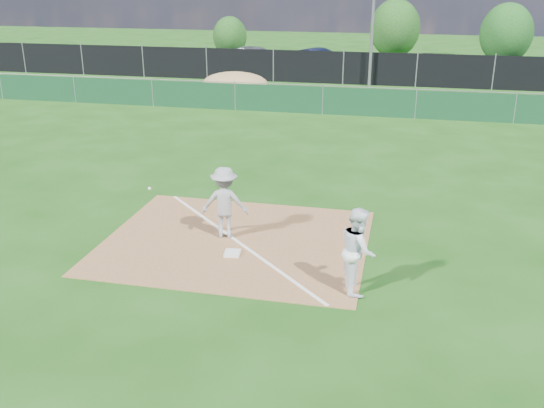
{
  "coord_description": "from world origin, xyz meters",
  "views": [
    {
      "loc": [
        3.62,
        -11.33,
        5.8
      ],
      "look_at": [
        0.85,
        1.0,
        1.0
      ],
      "focal_mm": 40.0,
      "sensor_mm": 36.0,
      "label": 1
    }
  ],
  "objects_px": {
    "tree_left": "(230,36)",
    "car_right": "(436,63)",
    "play_at_first": "(225,203)",
    "car_mid": "(320,59)",
    "light_pole": "(373,10)",
    "first_base": "(232,253)",
    "tree_right": "(506,33)",
    "car_left": "(256,57)",
    "tree_mid": "(395,28)",
    "runner": "(358,250)"
  },
  "relations": [
    {
      "from": "tree_left",
      "to": "car_right",
      "type": "bearing_deg",
      "value": -17.33
    },
    {
      "from": "play_at_first",
      "to": "car_mid",
      "type": "distance_m",
      "value": 26.95
    },
    {
      "from": "light_pole",
      "to": "first_base",
      "type": "distance_m",
      "value": 22.83
    },
    {
      "from": "car_mid",
      "to": "tree_right",
      "type": "relative_size",
      "value": 0.99
    },
    {
      "from": "light_pole",
      "to": "car_mid",
      "type": "relative_size",
      "value": 1.98
    },
    {
      "from": "tree_right",
      "to": "car_left",
      "type": "bearing_deg",
      "value": -161.48
    },
    {
      "from": "light_pole",
      "to": "car_mid",
      "type": "distance_m",
      "value": 7.26
    },
    {
      "from": "first_base",
      "to": "tree_mid",
      "type": "height_order",
      "value": "tree_mid"
    },
    {
      "from": "tree_mid",
      "to": "play_at_first",
      "type": "bearing_deg",
      "value": -94.61
    },
    {
      "from": "tree_left",
      "to": "tree_mid",
      "type": "xyz_separation_m",
      "value": [
        11.87,
        1.53,
        0.65
      ]
    },
    {
      "from": "play_at_first",
      "to": "first_base",
      "type": "bearing_deg",
      "value": -64.9
    },
    {
      "from": "light_pole",
      "to": "tree_mid",
      "type": "relative_size",
      "value": 1.9
    },
    {
      "from": "tree_mid",
      "to": "runner",
      "type": "bearing_deg",
      "value": -89.1
    },
    {
      "from": "runner",
      "to": "car_mid",
      "type": "relative_size",
      "value": 0.43
    },
    {
      "from": "car_left",
      "to": "car_right",
      "type": "xyz_separation_m",
      "value": [
        11.37,
        0.8,
        -0.17
      ]
    },
    {
      "from": "car_mid",
      "to": "first_base",
      "type": "bearing_deg",
      "value": -151.7
    },
    {
      "from": "light_pole",
      "to": "runner",
      "type": "bearing_deg",
      "value": -86.51
    },
    {
      "from": "runner",
      "to": "car_right",
      "type": "relative_size",
      "value": 0.42
    },
    {
      "from": "first_base",
      "to": "car_left",
      "type": "distance_m",
      "value": 28.0
    },
    {
      "from": "runner",
      "to": "tree_right",
      "type": "distance_m",
      "value": 34.27
    },
    {
      "from": "car_mid",
      "to": "runner",
      "type": "bearing_deg",
      "value": -146.35
    },
    {
      "from": "car_right",
      "to": "tree_right",
      "type": "distance_m",
      "value": 6.6
    },
    {
      "from": "first_base",
      "to": "tree_right",
      "type": "xyz_separation_m",
      "value": [
        9.62,
        32.61,
        2.05
      ]
    },
    {
      "from": "light_pole",
      "to": "car_left",
      "type": "relative_size",
      "value": 1.8
    },
    {
      "from": "car_left",
      "to": "first_base",
      "type": "bearing_deg",
      "value": -153.38
    },
    {
      "from": "play_at_first",
      "to": "tree_left",
      "type": "distance_m",
      "value": 33.04
    },
    {
      "from": "car_right",
      "to": "tree_mid",
      "type": "bearing_deg",
      "value": 25.47
    },
    {
      "from": "runner",
      "to": "tree_mid",
      "type": "relative_size",
      "value": 0.41
    },
    {
      "from": "first_base",
      "to": "runner",
      "type": "xyz_separation_m",
      "value": [
        2.8,
        -0.96,
        0.8
      ]
    },
    {
      "from": "runner",
      "to": "tree_left",
      "type": "distance_m",
      "value": 35.84
    },
    {
      "from": "play_at_first",
      "to": "tree_mid",
      "type": "height_order",
      "value": "tree_mid"
    },
    {
      "from": "tree_left",
      "to": "tree_right",
      "type": "height_order",
      "value": "tree_right"
    },
    {
      "from": "runner",
      "to": "car_left",
      "type": "xyz_separation_m",
      "value": [
        -9.11,
        28.23,
        -0.09
      ]
    },
    {
      "from": "tree_right",
      "to": "first_base",
      "type": "bearing_deg",
      "value": -106.44
    },
    {
      "from": "car_mid",
      "to": "tree_right",
      "type": "bearing_deg",
      "value": -44.1
    },
    {
      "from": "first_base",
      "to": "car_right",
      "type": "bearing_deg",
      "value": 79.77
    },
    {
      "from": "car_mid",
      "to": "tree_mid",
      "type": "bearing_deg",
      "value": -11.04
    },
    {
      "from": "runner",
      "to": "car_mid",
      "type": "distance_m",
      "value": 29.21
    },
    {
      "from": "car_right",
      "to": "car_mid",
      "type": "bearing_deg",
      "value": 92.74
    },
    {
      "from": "first_base",
      "to": "runner",
      "type": "bearing_deg",
      "value": -18.81
    },
    {
      "from": "car_right",
      "to": "tree_right",
      "type": "relative_size",
      "value": 0.99
    },
    {
      "from": "tree_left",
      "to": "tree_mid",
      "type": "relative_size",
      "value": 0.7
    },
    {
      "from": "first_base",
      "to": "tree_right",
      "type": "distance_m",
      "value": 34.06
    },
    {
      "from": "light_pole",
      "to": "car_left",
      "type": "xyz_separation_m",
      "value": [
        -7.68,
        4.84,
        -3.23
      ]
    },
    {
      "from": "tree_left",
      "to": "tree_right",
      "type": "bearing_deg",
      "value": -0.15
    },
    {
      "from": "first_base",
      "to": "car_left",
      "type": "bearing_deg",
      "value": 103.01
    },
    {
      "from": "play_at_first",
      "to": "car_left",
      "type": "height_order",
      "value": "play_at_first"
    },
    {
      "from": "light_pole",
      "to": "runner",
      "type": "distance_m",
      "value": 23.65
    },
    {
      "from": "car_left",
      "to": "car_right",
      "type": "height_order",
      "value": "car_left"
    },
    {
      "from": "play_at_first",
      "to": "tree_left",
      "type": "relative_size",
      "value": 0.8
    }
  ]
}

